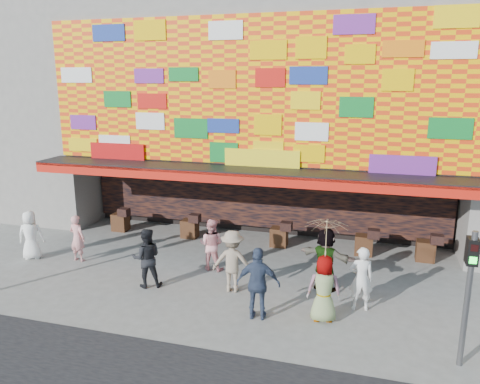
{
  "coord_description": "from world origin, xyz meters",
  "views": [
    {
      "loc": [
        4.19,
        -11.32,
        5.95
      ],
      "look_at": [
        0.28,
        2.0,
        2.59
      ],
      "focal_mm": 35.0,
      "sensor_mm": 36.0,
      "label": 1
    }
  ],
  "objects": [
    {
      "name": "ped_d",
      "position": [
        0.47,
        0.58,
        0.91
      ],
      "size": [
        1.25,
        0.82,
        1.81
      ],
      "primitive_type": "imported",
      "rotation": [
        0.0,
        0.0,
        3.27
      ],
      "color": "gray",
      "rests_on": "ground"
    },
    {
      "name": "ground",
      "position": [
        0.0,
        0.0,
        0.0
      ],
      "size": [
        90.0,
        90.0,
        0.0
      ],
      "primitive_type": "plane",
      "color": "slate",
      "rests_on": "ground"
    },
    {
      "name": "ped_e",
      "position": [
        1.57,
        -0.76,
        0.95
      ],
      "size": [
        1.16,
        0.58,
        1.9
      ],
      "primitive_type": "imported",
      "rotation": [
        0.0,
        0.0,
        3.25
      ],
      "color": "#34405B",
      "rests_on": "ground"
    },
    {
      "name": "ped_a",
      "position": [
        -6.8,
        1.05,
        0.84
      ],
      "size": [
        0.96,
        0.81,
        1.67
      ],
      "primitive_type": "imported",
      "rotation": [
        0.0,
        0.0,
        3.54
      ],
      "color": "white",
      "rests_on": "ground"
    },
    {
      "name": "ped_h",
      "position": [
        4.04,
        0.45,
        0.87
      ],
      "size": [
        0.71,
        0.55,
        1.74
      ],
      "primitive_type": "imported",
      "rotation": [
        0.0,
        0.0,
        3.36
      ],
      "color": "white",
      "rests_on": "ground"
    },
    {
      "name": "signal_right",
      "position": [
        6.2,
        -1.5,
        1.86
      ],
      "size": [
        0.22,
        0.2,
        3.0
      ],
      "color": "#59595B",
      "rests_on": "ground"
    },
    {
      "name": "neighbor_left",
      "position": [
        -13.0,
        8.0,
        6.0
      ],
      "size": [
        11.0,
        8.0,
        12.0
      ],
      "primitive_type": "cube",
      "color": "gray",
      "rests_on": "ground"
    },
    {
      "name": "shop_building",
      "position": [
        0.0,
        8.18,
        5.23
      ],
      "size": [
        15.2,
        9.4,
        10.0
      ],
      "color": "gray",
      "rests_on": "ground"
    },
    {
      "name": "ped_i",
      "position": [
        -0.64,
        1.91,
        0.84
      ],
      "size": [
        0.82,
        0.64,
        1.67
      ],
      "primitive_type": "imported",
      "rotation": [
        0.0,
        0.0,
        3.13
      ],
      "color": "pink",
      "rests_on": "ground"
    },
    {
      "name": "parasol",
      "position": [
        3.17,
        -0.41,
        2.18
      ],
      "size": [
        1.17,
        1.19,
        1.92
      ],
      "color": "#D9B689",
      "rests_on": "ground"
    },
    {
      "name": "ped_f",
      "position": [
        3.01,
        1.44,
        0.93
      ],
      "size": [
        1.8,
        1.04,
        1.85
      ],
      "primitive_type": "imported",
      "rotation": [
        0.0,
        0.0,
        2.83
      ],
      "color": "gray",
      "rests_on": "ground"
    },
    {
      "name": "ped_c",
      "position": [
        -2.02,
        0.17,
        0.88
      ],
      "size": [
        1.06,
        0.97,
        1.77
      ],
      "primitive_type": "imported",
      "rotation": [
        0.0,
        0.0,
        3.57
      ],
      "color": "black",
      "rests_on": "ground"
    },
    {
      "name": "ped_b",
      "position": [
        -5.18,
        1.33,
        0.79
      ],
      "size": [
        0.62,
        0.45,
        1.59
      ],
      "primitive_type": "imported",
      "rotation": [
        0.0,
        0.0,
        3.01
      ],
      "color": "pink",
      "rests_on": "ground"
    },
    {
      "name": "ped_g",
      "position": [
        3.17,
        -0.41,
        0.86
      ],
      "size": [
        0.93,
        0.69,
        1.72
      ],
      "primitive_type": "imported",
      "rotation": [
        0.0,
        0.0,
        3.32
      ],
      "color": "gray",
      "rests_on": "ground"
    }
  ]
}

